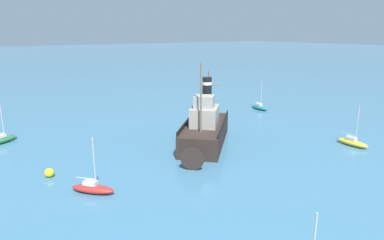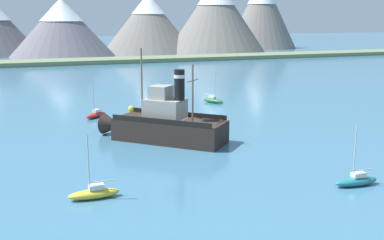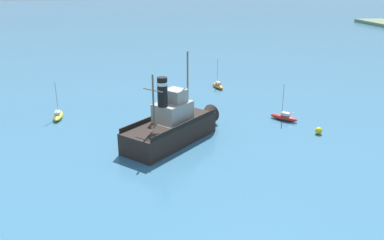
{
  "view_description": "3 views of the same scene",
  "coord_description": "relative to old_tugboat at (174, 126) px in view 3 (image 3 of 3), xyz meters",
  "views": [
    {
      "loc": [
        -33.61,
        23.9,
        13.15
      ],
      "look_at": [
        -2.79,
        3.37,
        3.44
      ],
      "focal_mm": 32.0,
      "sensor_mm": 36.0,
      "label": 1
    },
    {
      "loc": [
        -17.21,
        -46.92,
        13.1
      ],
      "look_at": [
        0.42,
        0.29,
        2.3
      ],
      "focal_mm": 45.0,
      "sensor_mm": 36.0,
      "label": 2
    },
    {
      "loc": [
        40.59,
        -2.88,
        17.8
      ],
      "look_at": [
        -3.95,
        3.67,
        1.84
      ],
      "focal_mm": 38.0,
      "sensor_mm": 36.0,
      "label": 3
    }
  ],
  "objects": [
    {
      "name": "sailboat_orange",
      "position": [
        -22.24,
        9.79,
        -1.4
      ],
      "size": [
        3.93,
        1.75,
        4.9
      ],
      "color": "orange",
      "rests_on": "ground"
    },
    {
      "name": "sailboat_yellow",
      "position": [
        -9.9,
        -14.36,
        -1.4
      ],
      "size": [
        3.81,
        1.13,
        4.9
      ],
      "color": "gold",
      "rests_on": "ground"
    },
    {
      "name": "sailboat_red",
      "position": [
        -4.92,
        14.99,
        -1.4
      ],
      "size": [
        3.53,
        3.39,
        4.9
      ],
      "color": "#B22823",
      "rests_on": "ground"
    },
    {
      "name": "old_tugboat",
      "position": [
        0.0,
        0.0,
        0.0
      ],
      "size": [
        12.66,
        12.48,
        9.9
      ],
      "color": "#2D231E",
      "rests_on": "ground"
    },
    {
      "name": "mooring_buoy",
      "position": [
        0.46,
        17.31,
        -1.4
      ],
      "size": [
        0.85,
        0.85,
        0.85
      ],
      "primitive_type": "sphere",
      "color": "yellow",
      "rests_on": "ground"
    },
    {
      "name": "ground_plane",
      "position": [
        2.36,
        -1.33,
        -1.83
      ],
      "size": [
        600.0,
        600.0,
        0.0
      ],
      "primitive_type": "plane",
      "color": "teal"
    }
  ]
}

